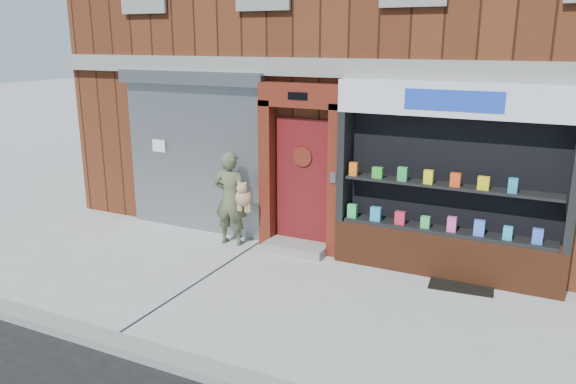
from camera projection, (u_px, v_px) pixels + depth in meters
The scene contains 8 objects.
ground at pixel (293, 298), 8.05m from camera, with size 80.00×80.00×0.00m, color #9E9E99.
curb at pixel (209, 371), 6.17m from camera, with size 60.00×0.30×0.12m, color gray.
building at pixel (413, 20), 12.18m from camera, with size 12.00×8.16×8.00m.
shutter_bay at pixel (194, 142), 10.54m from camera, with size 3.10×0.30×3.04m.
red_door_bay at pixel (301, 168), 9.59m from camera, with size 1.52×0.58×2.90m.
pharmacy_bay at pixel (449, 191), 8.51m from camera, with size 3.50×0.41×3.00m.
woman at pixel (232, 198), 9.99m from camera, with size 0.83×0.50×1.70m.
doormat at pixel (461, 284), 8.50m from camera, with size 0.93×0.65×0.02m, color black.
Camera 1 is at (3.18, -6.64, 3.59)m, focal length 35.00 mm.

